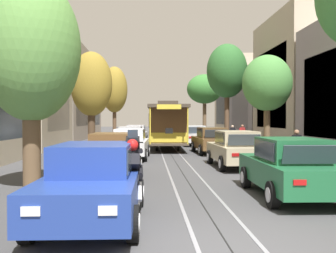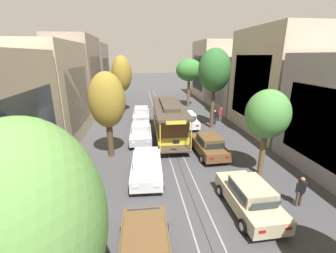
{
  "view_description": "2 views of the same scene",
  "coord_description": "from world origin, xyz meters",
  "px_view_note": "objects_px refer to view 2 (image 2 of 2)",
  "views": [
    {
      "loc": [
        -1.31,
        -5.99,
        2.09
      ],
      "look_at": [
        0.22,
        23.61,
        1.51
      ],
      "focal_mm": 40.24,
      "sensor_mm": 36.0,
      "label": 1
    },
    {
      "loc": [
        -2.61,
        1.42,
        7.3
      ],
      "look_at": [
        0.0,
        21.39,
        0.88
      ],
      "focal_mm": 24.06,
      "sensor_mm": 36.0,
      "label": 2
    }
  ],
  "objects_px": {
    "street_tree_kerb_right_second": "(268,115)",
    "pedestrian_on_left_pavement": "(215,116)",
    "parked_car_silver_fourth_left": "(141,133)",
    "street_tree_kerb_left_near": "(32,227)",
    "parked_car_brown_second_left": "(145,250)",
    "parked_car_brown_mid_right": "(209,145)",
    "street_tree_kerb_left_mid": "(122,74)",
    "parked_car_white_fourth_right": "(187,120)",
    "street_tree_kerb_right_fourth": "(189,70)",
    "parked_car_white_mid_left": "(147,166)",
    "parked_car_beige_second_right": "(249,197)",
    "street_tree_kerb_left_second": "(107,101)",
    "cable_car_trolley": "(169,120)",
    "pedestrian_crossing_far": "(221,114)",
    "parked_car_silver_fifth_left": "(141,114)",
    "pedestrian_on_right_pavement": "(301,190)",
    "street_tree_kerb_right_mid": "(214,71)"
  },
  "relations": [
    {
      "from": "street_tree_kerb_right_second",
      "to": "pedestrian_on_left_pavement",
      "type": "bearing_deg",
      "value": 86.64
    },
    {
      "from": "parked_car_silver_fourth_left",
      "to": "street_tree_kerb_left_near",
      "type": "height_order",
      "value": "street_tree_kerb_left_near"
    },
    {
      "from": "parked_car_brown_second_left",
      "to": "street_tree_kerb_right_second",
      "type": "xyz_separation_m",
      "value": [
        7.47,
        5.73,
        3.14
      ]
    },
    {
      "from": "parked_car_brown_mid_right",
      "to": "parked_car_brown_second_left",
      "type": "bearing_deg",
      "value": -119.52
    },
    {
      "from": "parked_car_brown_mid_right",
      "to": "street_tree_kerb_left_mid",
      "type": "xyz_separation_m",
      "value": [
        -7.18,
        14.72,
        4.16
      ]
    },
    {
      "from": "parked_car_silver_fourth_left",
      "to": "parked_car_white_fourth_right",
      "type": "xyz_separation_m",
      "value": [
        4.88,
        3.56,
        0.0
      ]
    },
    {
      "from": "street_tree_kerb_left_mid",
      "to": "street_tree_kerb_right_fourth",
      "type": "relative_size",
      "value": 1.07
    },
    {
      "from": "parked_car_white_fourth_right",
      "to": "parked_car_white_mid_left",
      "type": "bearing_deg",
      "value": -115.11
    },
    {
      "from": "parked_car_beige_second_right",
      "to": "street_tree_kerb_left_second",
      "type": "bearing_deg",
      "value": 134.67
    },
    {
      "from": "parked_car_beige_second_right",
      "to": "street_tree_kerb_left_mid",
      "type": "distance_m",
      "value": 22.83
    },
    {
      "from": "parked_car_white_mid_left",
      "to": "parked_car_beige_second_right",
      "type": "bearing_deg",
      "value": -38.62
    },
    {
      "from": "cable_car_trolley",
      "to": "street_tree_kerb_left_mid",
      "type": "bearing_deg",
      "value": 114.26
    },
    {
      "from": "street_tree_kerb_left_near",
      "to": "cable_car_trolley",
      "type": "relative_size",
      "value": 0.69
    },
    {
      "from": "parked_car_brown_second_left",
      "to": "parked_car_white_fourth_right",
      "type": "bearing_deg",
      "value": 73.04
    },
    {
      "from": "parked_car_white_mid_left",
      "to": "parked_car_silver_fourth_left",
      "type": "relative_size",
      "value": 1.01
    },
    {
      "from": "street_tree_kerb_left_mid",
      "to": "pedestrian_crossing_far",
      "type": "height_order",
      "value": "street_tree_kerb_left_mid"
    },
    {
      "from": "parked_car_white_mid_left",
      "to": "street_tree_kerb_left_near",
      "type": "xyz_separation_m",
      "value": [
        -2.46,
        -8.6,
        3.31
      ]
    },
    {
      "from": "parked_car_silver_fifth_left",
      "to": "parked_car_brown_mid_right",
      "type": "bearing_deg",
      "value": -63.97
    },
    {
      "from": "parked_car_white_fourth_right",
      "to": "pedestrian_on_right_pavement",
      "type": "height_order",
      "value": "pedestrian_on_right_pavement"
    },
    {
      "from": "parked_car_silver_fifth_left",
      "to": "street_tree_kerb_left_second",
      "type": "bearing_deg",
      "value": -104.83
    },
    {
      "from": "street_tree_kerb_left_mid",
      "to": "parked_car_beige_second_right",
      "type": "bearing_deg",
      "value": -71.43
    },
    {
      "from": "pedestrian_on_right_pavement",
      "to": "street_tree_kerb_left_mid",
      "type": "bearing_deg",
      "value": 114.88
    },
    {
      "from": "parked_car_silver_fifth_left",
      "to": "pedestrian_on_left_pavement",
      "type": "bearing_deg",
      "value": -17.11
    },
    {
      "from": "street_tree_kerb_left_near",
      "to": "pedestrian_crossing_far",
      "type": "distance_m",
      "value": 23.17
    },
    {
      "from": "street_tree_kerb_right_mid",
      "to": "pedestrian_on_right_pavement",
      "type": "xyz_separation_m",
      "value": [
        0.35,
        -13.08,
        -4.89
      ]
    },
    {
      "from": "street_tree_kerb_right_fourth",
      "to": "pedestrian_on_right_pavement",
      "type": "bearing_deg",
      "value": -88.56
    },
    {
      "from": "parked_car_white_mid_left",
      "to": "pedestrian_crossing_far",
      "type": "xyz_separation_m",
      "value": [
        8.88,
        11.35,
        0.12
      ]
    },
    {
      "from": "street_tree_kerb_left_mid",
      "to": "parked_car_brown_mid_right",
      "type": "bearing_deg",
      "value": -64.0
    },
    {
      "from": "parked_car_brown_mid_right",
      "to": "street_tree_kerb_right_mid",
      "type": "relative_size",
      "value": 0.55
    },
    {
      "from": "pedestrian_on_left_pavement",
      "to": "parked_car_brown_second_left",
      "type": "bearing_deg",
      "value": -116.01
    },
    {
      "from": "parked_car_silver_fourth_left",
      "to": "parked_car_silver_fifth_left",
      "type": "height_order",
      "value": "same"
    },
    {
      "from": "parked_car_white_fourth_right",
      "to": "pedestrian_on_right_pavement",
      "type": "distance_m",
      "value": 13.93
    },
    {
      "from": "parked_car_brown_second_left",
      "to": "pedestrian_on_left_pavement",
      "type": "distance_m",
      "value": 18.49
    },
    {
      "from": "parked_car_brown_mid_right",
      "to": "street_tree_kerb_left_mid",
      "type": "relative_size",
      "value": 0.61
    },
    {
      "from": "street_tree_kerb_left_near",
      "to": "street_tree_kerb_right_second",
      "type": "xyz_separation_m",
      "value": [
        9.63,
        8.06,
        -0.17
      ]
    },
    {
      "from": "street_tree_kerb_right_second",
      "to": "street_tree_kerb_right_fourth",
      "type": "height_order",
      "value": "street_tree_kerb_right_fourth"
    },
    {
      "from": "street_tree_kerb_left_mid",
      "to": "cable_car_trolley",
      "type": "bearing_deg",
      "value": -65.74
    },
    {
      "from": "street_tree_kerb_left_mid",
      "to": "pedestrian_crossing_far",
      "type": "xyz_separation_m",
      "value": [
        11.26,
        -6.11,
        -4.04
      ]
    },
    {
      "from": "pedestrian_on_right_pavement",
      "to": "cable_car_trolley",
      "type": "bearing_deg",
      "value": 115.47
    },
    {
      "from": "parked_car_brown_second_left",
      "to": "street_tree_kerb_left_second",
      "type": "distance_m",
      "value": 10.65
    },
    {
      "from": "parked_car_beige_second_right",
      "to": "parked_car_brown_mid_right",
      "type": "xyz_separation_m",
      "value": [
        0.03,
        6.56,
        0.0
      ]
    },
    {
      "from": "parked_car_white_fourth_right",
      "to": "street_tree_kerb_left_mid",
      "type": "relative_size",
      "value": 0.6
    },
    {
      "from": "parked_car_white_mid_left",
      "to": "cable_car_trolley",
      "type": "bearing_deg",
      "value": 71.95
    },
    {
      "from": "street_tree_kerb_left_second",
      "to": "pedestrian_crossing_far",
      "type": "xyz_separation_m",
      "value": [
        11.42,
        7.77,
        -3.27
      ]
    },
    {
      "from": "parked_car_brown_mid_right",
      "to": "parked_car_white_fourth_right",
      "type": "distance_m",
      "value": 7.12
    },
    {
      "from": "parked_car_white_mid_left",
      "to": "street_tree_kerb_left_near",
      "type": "distance_m",
      "value": 9.54
    },
    {
      "from": "parked_car_silver_fourth_left",
      "to": "parked_car_silver_fifth_left",
      "type": "xyz_separation_m",
      "value": [
        0.16,
        6.48,
        0.0
      ]
    },
    {
      "from": "street_tree_kerb_right_second",
      "to": "cable_car_trolley",
      "type": "xyz_separation_m",
      "value": [
        -4.87,
        7.61,
        -2.27
      ]
    },
    {
      "from": "parked_car_silver_fifth_left",
      "to": "parked_car_beige_second_right",
      "type": "bearing_deg",
      "value": -73.64
    },
    {
      "from": "parked_car_beige_second_right",
      "to": "pedestrian_on_left_pavement",
      "type": "height_order",
      "value": "pedestrian_on_left_pavement"
    }
  ]
}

